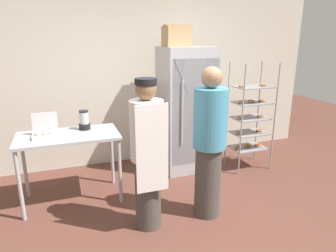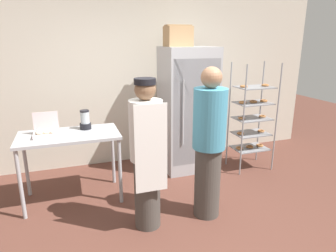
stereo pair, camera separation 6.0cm
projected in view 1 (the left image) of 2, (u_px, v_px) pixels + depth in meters
ground_plane at (189, 234)px, 3.14m from camera, size 14.00×14.00×0.00m
back_wall at (134, 67)px, 4.77m from camera, size 6.40×0.12×3.09m
refrigerator at (186, 110)px, 4.57m from camera, size 0.77×0.70×1.87m
baking_rack at (250, 118)px, 4.60m from camera, size 0.60×0.43×1.65m
prep_counter at (69, 142)px, 3.62m from camera, size 1.19×0.65×0.87m
donut_box at (45, 133)px, 3.49m from camera, size 0.29×0.23×0.27m
blender_pitcher at (84, 121)px, 3.77m from camera, size 0.14×0.14×0.24m
cardboard_storage_box at (177, 36)px, 4.27m from camera, size 0.37×0.30×0.30m
person_baker at (147, 154)px, 3.07m from camera, size 0.34×0.36×1.61m
person_customer at (209, 144)px, 3.28m from camera, size 0.36×0.36×1.71m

